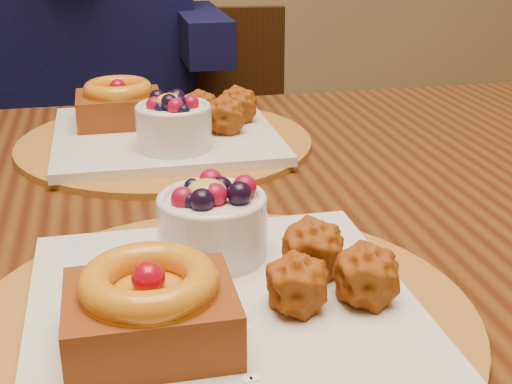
% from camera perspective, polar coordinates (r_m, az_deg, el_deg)
% --- Properties ---
extents(dining_table, '(1.60, 0.90, 0.76)m').
position_cam_1_polar(dining_table, '(0.77, -5.38, -6.75)').
color(dining_table, '#361709').
rests_on(dining_table, ground).
extents(place_setting_near, '(0.38, 0.38, 0.09)m').
position_cam_1_polar(place_setting_near, '(0.53, -3.08, -7.95)').
color(place_setting_near, brown).
rests_on(place_setting_near, dining_table).
extents(place_setting_far, '(0.38, 0.38, 0.09)m').
position_cam_1_polar(place_setting_far, '(0.93, -7.47, 5.13)').
color(place_setting_far, brown).
rests_on(place_setting_far, dining_table).
extents(chair_far, '(0.46, 0.46, 0.85)m').
position_cam_1_polar(chair_far, '(1.48, -5.26, -0.91)').
color(chair_far, black).
rests_on(chair_far, ground).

